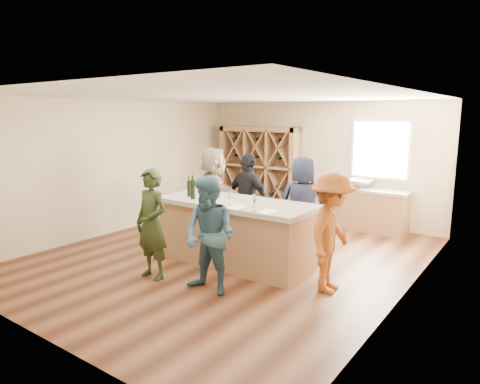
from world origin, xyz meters
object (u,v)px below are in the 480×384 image
Objects in this scene: wine_bottle_a at (189,189)px; person_near_left at (152,224)px; person_far_left at (214,193)px; tasting_counter_base at (235,235)px; wine_rack at (259,170)px; sink at (361,184)px; person_far_mid at (248,200)px; person_near_right at (210,236)px; person_far_right at (303,206)px; person_server at (332,233)px; wine_bottle_b at (193,189)px; wine_bottle_d at (207,192)px; wine_bottle_c at (206,190)px.

person_near_left is (0.25, -1.12, -0.37)m from wine_bottle_a.
tasting_counter_base is at bearing 175.10° from person_far_left.
wine_rack is 2.70m from sink.
person_far_mid reaches higher than sink.
sink is 0.30× the size of person_far_mid.
person_far_right reaches higher than person_near_right.
person_far_left is at bearing -133.06° from sink.
person_near_left is (1.15, -4.75, -0.25)m from wine_rack.
tasting_counter_base is at bearing 9.66° from wine_bottle_a.
person_near_left is 2.25m from person_far_mid.
wine_rack is 4.89m from person_near_left.
wine_bottle_a is at bearing 11.68° from person_far_right.
person_near_left is 1.00× the size of person_server.
wine_bottle_b is at bearing 88.09° from person_far_mid.
tasting_counter_base is at bearing 79.18° from person_server.
person_server reaches higher than person_near_right.
wine_bottle_b reaches higher than wine_bottle_d.
person_near_right is at bearing 121.44° from person_server.
person_far_mid is (0.49, 1.12, -0.33)m from wine_bottle_a.
person_near_left reaches higher than wine_bottle_c.
wine_bottle_d is at bearing 158.48° from person_far_left.
tasting_counter_base is (-0.90, -3.41, -0.51)m from sink.
wine_bottle_a is 2.72m from person_server.
person_far_mid is at bearing -60.97° from wine_rack.
wine_bottle_d reaches higher than sink.
wine_rack reaches higher than wine_bottle_d.
wine_bottle_d is (0.18, -0.20, 0.01)m from wine_bottle_c.
person_far_right is at bearing 81.52° from person_near_right.
person_far_left reaches higher than person_far_right.
wine_bottle_b is at bearing -173.64° from wine_bottle_d.
wine_bottle_c is 0.16× the size of person_server.
wine_bottle_c is 0.93× the size of wine_bottle_d.
wine_bottle_d is at bearing -147.45° from tasting_counter_base.
person_far_mid is at bearing 109.73° from person_near_right.
person_server is (2.69, -0.01, -0.36)m from wine_bottle_a.
sink is 0.30× the size of person_far_right.
wine_bottle_d is (-0.40, -0.26, 0.73)m from tasting_counter_base.
person_far_left is at bearing 63.09° from person_server.
wine_bottle_b reaches higher than sink.
person_far_right is (1.11, 1.32, -0.33)m from wine_bottle_d.
wine_bottle_b is (-1.59, -3.70, 0.23)m from sink.
wine_rack is 1.23× the size of person_far_mid.
person_far_left reaches higher than wine_bottle_b.
wine_bottle_d is 0.17× the size of person_near_left.
person_near_left reaches higher than wine_bottle_b.
wine_bottle_b reaches higher than wine_bottle_c.
wine_bottle_d is 0.16× the size of person_far_left.
tasting_counter_base is 1.46× the size of person_far_mid.
person_far_mid is (-1.31, -2.44, -0.12)m from sink.
person_far_right is (1.36, 2.33, 0.04)m from person_near_left.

